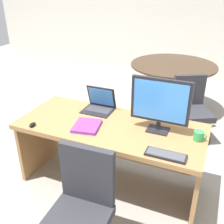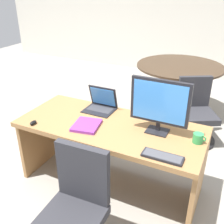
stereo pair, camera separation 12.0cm
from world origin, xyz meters
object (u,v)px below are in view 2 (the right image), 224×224
(desk_lamp, at_px, (149,93))
(desk, at_px, (112,138))
(coffee_mug, at_px, (198,138))
(meeting_table, at_px, (179,77))
(office_chair, at_px, (75,216))
(meeting_chair_near, at_px, (195,117))
(book, at_px, (87,125))
(monitor, at_px, (160,103))
(keyboard, at_px, (162,157))
(mouse, at_px, (33,123))
(laptop, at_px, (101,102))

(desk_lamp, bearing_deg, desk, -140.35)
(coffee_mug, bearing_deg, meeting_table, 107.36)
(office_chair, height_order, meeting_chair_near, office_chair)
(desk, xyz_separation_m, book, (-0.19, -0.18, 0.20))
(monitor, distance_m, book, 0.73)
(keyboard, relative_size, meeting_chair_near, 0.39)
(book, bearing_deg, desk, 43.52)
(monitor, xyz_separation_m, office_chair, (-0.35, -0.90, -0.66))
(monitor, xyz_separation_m, coffee_mug, (0.37, -0.02, -0.25))
(mouse, relative_size, coffee_mug, 0.72)
(desk, distance_m, keyboard, 0.73)
(mouse, height_order, desk_lamp, desk_lamp)
(mouse, xyz_separation_m, meeting_table, (0.86, 2.42, -0.14))
(coffee_mug, bearing_deg, office_chair, -129.48)
(desk, distance_m, desk_lamp, 0.60)
(desk, bearing_deg, monitor, 3.72)
(laptop, distance_m, book, 0.42)
(meeting_table, distance_m, meeting_chair_near, 0.93)
(meeting_chair_near, bearing_deg, meeting_table, 119.24)
(keyboard, xyz_separation_m, coffee_mug, (0.21, 0.35, 0.03))
(book, bearing_deg, meeting_chair_near, 60.99)
(book, height_order, office_chair, office_chair)
(mouse, bearing_deg, meeting_chair_near, 51.76)
(book, xyz_separation_m, meeting_chair_near, (0.81, 1.45, -0.40))
(laptop, xyz_separation_m, office_chair, (0.35, -1.10, -0.45))
(desk_lamp, distance_m, meeting_table, 1.86)
(laptop, bearing_deg, desk_lamp, 0.11)
(monitor, distance_m, meeting_table, 2.08)
(desk, distance_m, coffee_mug, 0.85)
(book, height_order, meeting_chair_near, meeting_chair_near)
(keyboard, height_order, office_chair, office_chair)
(meeting_chair_near, bearing_deg, book, -119.01)
(mouse, bearing_deg, desk, 28.55)
(mouse, relative_size, book, 0.26)
(monitor, bearing_deg, book, -162.05)
(desk, relative_size, coffee_mug, 16.01)
(book, distance_m, coffee_mug, 1.03)
(keyboard, bearing_deg, mouse, -178.89)
(book, bearing_deg, keyboard, -11.66)
(mouse, xyz_separation_m, desk_lamp, (0.96, 0.61, 0.26))
(coffee_mug, relative_size, meeting_table, 0.08)
(laptop, bearing_deg, keyboard, -34.03)
(monitor, height_order, coffee_mug, monitor)
(monitor, xyz_separation_m, book, (-0.64, -0.21, -0.28))
(monitor, bearing_deg, coffee_mug, -3.70)
(coffee_mug, bearing_deg, monitor, 176.30)
(book, relative_size, meeting_chair_near, 0.37)
(book, relative_size, office_chair, 0.35)
(desk, bearing_deg, meeting_chair_near, 64.12)
(desk_lamp, distance_m, meeting_chair_near, 1.28)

